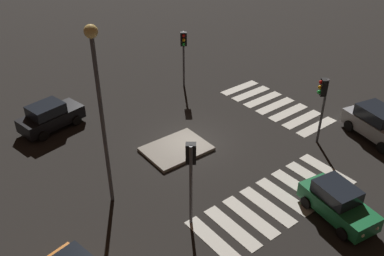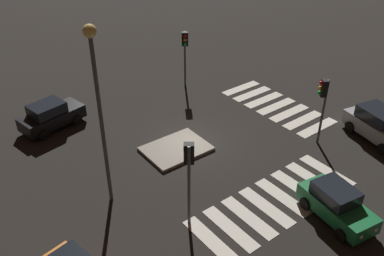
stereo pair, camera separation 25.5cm
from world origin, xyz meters
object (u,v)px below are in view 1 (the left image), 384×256
(car_black, at_px, (50,116))
(traffic_light_north, at_px, (184,46))
(traffic_light_east, at_px, (323,95))
(traffic_island, at_px, (176,149))
(car_green, at_px, (338,203))
(car_silver, at_px, (378,124))
(street_lamp, at_px, (99,92))
(traffic_light_south, at_px, (191,164))

(car_black, xyz_separation_m, traffic_light_north, (9.96, -0.41, 2.29))
(car_black, bearing_deg, traffic_light_east, -54.54)
(traffic_island, height_order, traffic_light_east, traffic_light_east)
(car_green, height_order, traffic_light_east, traffic_light_east)
(car_green, bearing_deg, car_black, -145.95)
(car_silver, distance_m, car_green, 7.97)
(traffic_light_north, xyz_separation_m, traffic_light_east, (1.55, -10.62, -0.05))
(car_silver, xyz_separation_m, traffic_light_east, (-3.24, 1.92, 2.16))
(car_green, bearing_deg, car_silver, 118.16)
(street_lamp, bearing_deg, traffic_light_east, -13.67)
(traffic_light_east, bearing_deg, traffic_light_south, 41.19)
(car_green, height_order, traffic_light_south, traffic_light_south)
(car_silver, bearing_deg, traffic_island, -109.09)
(car_black, height_order, car_green, car_black)
(car_green, bearing_deg, traffic_light_north, 178.89)
(car_green, xyz_separation_m, traffic_light_north, (2.74, 15.14, 2.32))
(car_black, xyz_separation_m, traffic_light_south, (1.78, -11.64, 2.35))
(car_green, relative_size, traffic_light_east, 0.97)
(car_black, xyz_separation_m, car_silver, (14.75, -12.95, 0.08))
(street_lamp, bearing_deg, traffic_light_south, -58.58)
(traffic_light_north, bearing_deg, traffic_light_south, -2.26)
(traffic_light_south, xyz_separation_m, traffic_light_east, (9.72, 0.60, -0.12))
(traffic_island, bearing_deg, traffic_light_north, 49.57)
(car_silver, height_order, street_lamp, street_lamp)
(car_black, distance_m, car_green, 17.14)
(traffic_island, distance_m, traffic_light_east, 8.68)
(traffic_light_south, distance_m, traffic_light_north, 13.88)
(car_silver, bearing_deg, street_lamp, -95.15)
(car_black, relative_size, car_silver, 0.91)
(traffic_island, xyz_separation_m, traffic_light_south, (-2.81, -4.93, 3.10))
(car_silver, relative_size, traffic_light_east, 1.12)
(traffic_island, relative_size, car_silver, 0.80)
(traffic_island, xyz_separation_m, traffic_light_north, (5.36, 6.29, 3.03))
(traffic_light_east, bearing_deg, car_black, -6.16)
(car_silver, height_order, traffic_light_south, traffic_light_south)
(car_green, distance_m, street_lamp, 11.72)
(street_lamp, bearing_deg, car_black, 87.57)
(car_silver, xyz_separation_m, car_green, (-7.53, -2.59, -0.11))
(car_black, relative_size, car_green, 1.05)
(car_silver, relative_size, car_green, 1.16)
(traffic_island, relative_size, traffic_light_east, 0.89)
(traffic_light_north, bearing_deg, traffic_island, -6.63)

